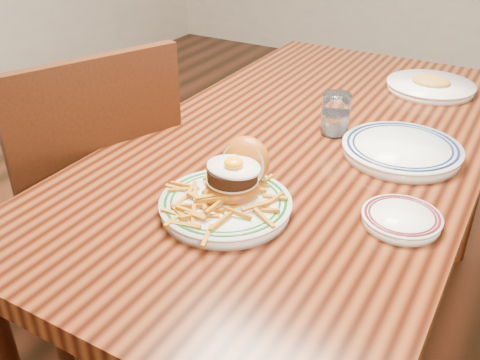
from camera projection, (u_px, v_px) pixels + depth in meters
The scene contains 8 objects.
floor at pixel (294, 344), 1.76m from camera, with size 6.00×6.00×0.00m, color black.
table at pixel (307, 167), 1.42m from camera, with size 0.85×1.60×0.75m.
chair_left at pixel (92, 200), 1.54m from camera, with size 0.59×0.59×0.98m.
main_plate at pixel (229, 193), 1.08m from camera, with size 0.27×0.28×0.13m.
side_plate at pixel (402, 218), 1.04m from camera, with size 0.15×0.16×0.02m.
rear_plate at pixel (402, 149), 1.28m from camera, with size 0.28×0.28×0.03m.
water_glass at pixel (335, 116), 1.38m from camera, with size 0.07×0.07×0.11m.
far_plate at pixel (430, 86), 1.67m from camera, with size 0.27×0.27×0.05m.
Camera 1 is at (0.47, -1.17, 1.35)m, focal length 40.00 mm.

